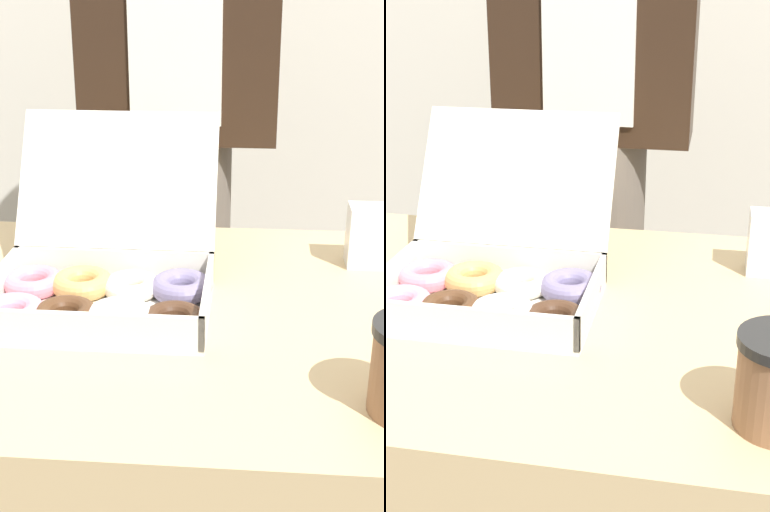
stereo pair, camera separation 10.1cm
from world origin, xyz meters
TOP-DOWN VIEW (x-y plane):
  - table at (0.00, 0.00)m, footprint 1.04×0.71m
  - donut_box at (-0.10, 0.00)m, footprint 0.35×0.36m
  - person_customer at (-0.03, 0.57)m, footprint 0.41×0.23m

SIDE VIEW (x-z plane):
  - table at x=0.00m, z-range 0.00..0.74m
  - donut_box at x=-0.10m, z-range 0.65..0.90m
  - person_customer at x=-0.03m, z-range 0.10..1.77m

